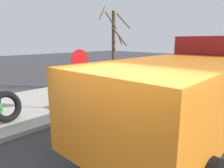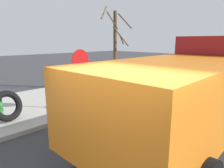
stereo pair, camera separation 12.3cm
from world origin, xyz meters
name	(u,v)px [view 1 (the left image)]	position (x,y,z in m)	size (l,w,h in m)	color
loose_tire	(6,106)	(0.20, 5.14, 0.69)	(1.07, 1.07, 0.22)	black
stop_sign	(80,68)	(2.68, 4.33, 1.81)	(0.76, 0.08, 2.39)	gray
dump_truck_orange	(193,87)	(3.52, 0.28, 1.61)	(7.07, 2.97, 3.00)	orange
bare_tree	(114,47)	(6.43, 6.12, 2.52)	(1.69, 1.71, 4.67)	#4C3823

